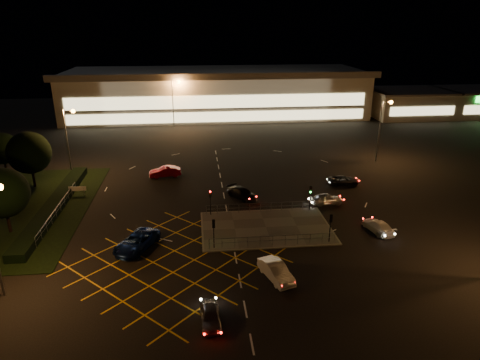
{
  "coord_description": "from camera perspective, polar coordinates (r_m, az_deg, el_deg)",
  "views": [
    {
      "loc": [
        -5.48,
        -44.35,
        21.7
      ],
      "look_at": [
        0.18,
        8.31,
        2.0
      ],
      "focal_mm": 32.0,
      "sensor_mm": 36.0,
      "label": 1
    }
  ],
  "objects": [
    {
      "name": "car_far_dkgrey",
      "position": [
        55.72,
        0.27,
        -1.77
      ],
      "size": [
        4.19,
        4.88,
        1.34
      ],
      "primitive_type": "imported",
      "rotation": [
        0.0,
        0.0,
        0.61
      ],
      "color": "black",
      "rests_on": "ground"
    },
    {
      "name": "retail_unit_b",
      "position": [
        120.66,
        28.36,
        9.19
      ],
      "size": [
        14.8,
        14.8,
        6.35
      ],
      "color": "beige",
      "rests_on": "ground"
    },
    {
      "name": "tree_d",
      "position": [
        72.57,
        -29.12,
        3.69
      ],
      "size": [
        4.68,
        4.68,
        6.37
      ],
      "color": "black",
      "rests_on": "ground"
    },
    {
      "name": "grass_verge",
      "position": [
        59.25,
        -28.01,
        -3.57
      ],
      "size": [
        18.0,
        30.0,
        0.08
      ],
      "primitive_type": "cube",
      "color": "black",
      "rests_on": "ground"
    },
    {
      "name": "car_east_grey",
      "position": [
        62.09,
        13.6,
        -0.05
      ],
      "size": [
        4.4,
        2.05,
        1.22
      ],
      "primitive_type": "imported",
      "rotation": [
        0.0,
        0.0,
        1.57
      ],
      "color": "black",
      "rests_on": "ground"
    },
    {
      "name": "tree_e",
      "position": [
        51.75,
        -29.08,
        -1.53
      ],
      "size": [
        5.4,
        5.4,
        7.35
      ],
      "color": "black",
      "rests_on": "ground"
    },
    {
      "name": "streetlight_ne",
      "position": [
        72.56,
        18.52,
        7.31
      ],
      "size": [
        1.78,
        0.56,
        10.03
      ],
      "color": "slate",
      "rests_on": "ground"
    },
    {
      "name": "retail_unit_a",
      "position": [
        112.51,
        21.5,
        9.56
      ],
      "size": [
        18.8,
        14.8,
        6.35
      ],
      "color": "beige",
      "rests_on": "ground"
    },
    {
      "name": "streetlight_far_left",
      "position": [
        93.67,
        -8.71,
        10.88
      ],
      "size": [
        1.78,
        0.56,
        10.03
      ],
      "color": "slate",
      "rests_on": "ground"
    },
    {
      "name": "car_circ_red",
      "position": [
        64.36,
        -9.96,
        1.1
      ],
      "size": [
        4.83,
        2.3,
        1.53
      ],
      "primitive_type": "imported",
      "rotation": [
        0.0,
        0.0,
        4.86
      ],
      "color": "maroon",
      "rests_on": "ground"
    },
    {
      "name": "car_near_silver",
      "position": [
        34.27,
        -3.98,
        -17.57
      ],
      "size": [
        1.66,
        3.82,
        1.28
      ],
      "primitive_type": "imported",
      "rotation": [
        0.0,
        0.0,
        0.04
      ],
      "color": "#9D9EA4",
      "rests_on": "ground"
    },
    {
      "name": "car_approach_white",
      "position": [
        49.41,
        17.95,
        -5.89
      ],
      "size": [
        2.59,
        4.7,
        1.29
      ],
      "primitive_type": "imported",
      "rotation": [
        0.0,
        0.0,
        3.33
      ],
      "color": "#BABABA",
      "rests_on": "ground"
    },
    {
      "name": "signal_sw",
      "position": [
        42.98,
        -3.53,
        -6.37
      ],
      "size": [
        0.28,
        0.3,
        3.15
      ],
      "rotation": [
        0.0,
        0.0,
        3.14
      ],
      "color": "black",
      "rests_on": "pedestrian_island"
    },
    {
      "name": "hedge",
      "position": [
        57.37,
        -23.46,
        -3.07
      ],
      "size": [
        2.0,
        26.0,
        1.0
      ],
      "primitive_type": "cube",
      "color": "black",
      "rests_on": "ground"
    },
    {
      "name": "supermarket",
      "position": [
        107.69,
        -3.22,
        11.62
      ],
      "size": [
        72.0,
        26.5,
        10.5
      ],
      "color": "beige",
      "rests_on": "ground"
    },
    {
      "name": "car_left_blue",
      "position": [
        44.84,
        -13.63,
        -8.02
      ],
      "size": [
        4.9,
        6.27,
        1.58
      ],
      "primitive_type": "imported",
      "rotation": [
        0.0,
        0.0,
        5.82
      ],
      "color": "#0D2052",
      "rests_on": "ground"
    },
    {
      "name": "pedestrian_island",
      "position": [
        48.14,
        3.48,
        -6.35
      ],
      "size": [
        14.0,
        9.0,
        0.12
      ],
      "primitive_type": "cube",
      "color": "#4C4944",
      "rests_on": "ground"
    },
    {
      "name": "car_queue_white",
      "position": [
        39.18,
        4.83,
        -12.01
      ],
      "size": [
        2.94,
        4.8,
        1.49
      ],
      "primitive_type": "imported",
      "rotation": [
        0.0,
        0.0,
        0.32
      ],
      "color": "silver",
      "rests_on": "ground"
    },
    {
      "name": "signal_nw",
      "position": [
        50.23,
        -3.98,
        -2.28
      ],
      "size": [
        0.28,
        0.3,
        3.15
      ],
      "color": "black",
      "rests_on": "pedestrian_island"
    },
    {
      "name": "streetlight_nw",
      "position": [
        66.66,
        -21.82,
        5.81
      ],
      "size": [
        1.78,
        0.56,
        10.03
      ],
      "color": "slate",
      "rests_on": "ground"
    },
    {
      "name": "ground",
      "position": [
        49.67,
        0.82,
        -5.5
      ],
      "size": [
        180.0,
        180.0,
        0.0
      ],
      "primitive_type": "plane",
      "color": "black",
      "rests_on": "ground"
    },
    {
      "name": "streetlight_far_right",
      "position": [
        102.08,
        14.82,
        11.22
      ],
      "size": [
        1.78,
        0.56,
        10.03
      ],
      "color": "slate",
      "rests_on": "ground"
    },
    {
      "name": "signal_se",
      "position": [
        45.02,
        11.98,
        -5.51
      ],
      "size": [
        0.28,
        0.3,
        3.15
      ],
      "rotation": [
        0.0,
        0.0,
        3.14
      ],
      "color": "black",
      "rests_on": "pedestrian_island"
    },
    {
      "name": "tree_c",
      "position": [
        64.74,
        -26.29,
        3.27
      ],
      "size": [
        5.76,
        5.76,
        7.84
      ],
      "color": "black",
      "rests_on": "ground"
    },
    {
      "name": "car_right_silver",
      "position": [
        54.95,
        11.44,
        -2.5
      ],
      "size": [
        4.21,
        1.98,
        1.39
      ],
      "primitive_type": "imported",
      "rotation": [
        0.0,
        0.0,
        1.65
      ],
      "color": "silver",
      "rests_on": "ground"
    },
    {
      "name": "signal_ne",
      "position": [
        51.99,
        9.35,
        -1.71
      ],
      "size": [
        0.28,
        0.3,
        3.15
      ],
      "color": "black",
      "rests_on": "pedestrian_island"
    }
  ]
}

